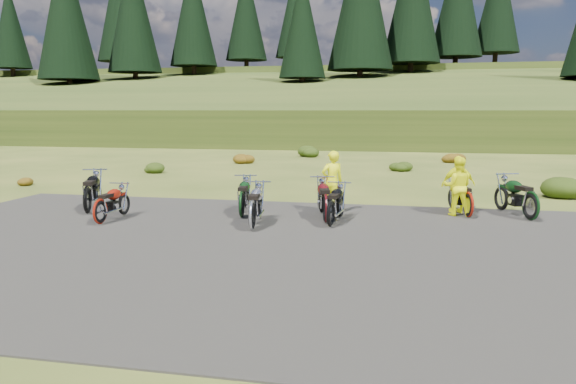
% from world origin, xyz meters
% --- Properties ---
extents(ground, '(300.00, 300.00, 0.00)m').
position_xyz_m(ground, '(0.00, 0.00, 0.00)').
color(ground, '#384A18').
rests_on(ground, ground).
extents(gravel_pad, '(20.00, 12.00, 0.04)m').
position_xyz_m(gravel_pad, '(0.00, -2.00, 0.00)').
color(gravel_pad, black).
rests_on(gravel_pad, ground).
extents(hill_slope, '(300.00, 45.97, 9.37)m').
position_xyz_m(hill_slope, '(0.00, 50.00, 0.00)').
color(hill_slope, '#2B3E14').
rests_on(hill_slope, ground).
extents(hill_plateau, '(300.00, 90.00, 9.17)m').
position_xyz_m(hill_plateau, '(0.00, 110.00, 0.00)').
color(hill_plateau, '#2B3E14').
rests_on(hill_plateau, ground).
extents(conifer_13, '(5.72, 5.72, 15.00)m').
position_xyz_m(conifer_13, '(-57.00, 64.00, 15.86)').
color(conifer_13, black).
rests_on(conifer_13, ground).
extents(conifer_14, '(5.28, 5.28, 14.00)m').
position_xyz_m(conifer_14, '(-51.00, 70.00, 16.55)').
color(conifer_14, black).
rests_on(conifer_14, ground).
extents(conifer_15, '(7.92, 7.92, 20.00)m').
position_xyz_m(conifer_15, '(-45.00, 76.00, 20.16)').
color(conifer_15, black).
rests_on(conifer_15, ground).
extents(conifer_16, '(7.48, 7.48, 19.00)m').
position_xyz_m(conifer_16, '(-39.00, 51.00, 15.28)').
color(conifer_16, black).
rests_on(conifer_16, ground).
extents(conifer_17, '(7.04, 7.04, 18.00)m').
position_xyz_m(conifer_17, '(-33.00, 57.00, 15.97)').
color(conifer_17, black).
rests_on(conifer_17, ground).
extents(conifer_18, '(6.60, 6.60, 17.00)m').
position_xyz_m(conifer_18, '(-27.00, 63.00, 16.66)').
color(conifer_18, black).
rests_on(conifer_18, ground).
extents(conifer_19, '(6.16, 6.16, 16.00)m').
position_xyz_m(conifer_19, '(-21.00, 69.00, 17.36)').
color(conifer_19, black).
rests_on(conifer_19, ground).
extents(conifer_20, '(5.72, 5.72, 15.00)m').
position_xyz_m(conifer_20, '(-15.00, 75.00, 17.65)').
color(conifer_20, black).
rests_on(conifer_20, ground).
extents(conifer_21, '(5.28, 5.28, 14.00)m').
position_xyz_m(conifer_21, '(-9.00, 50.00, 12.56)').
color(conifer_21, black).
rests_on(conifer_21, ground).
extents(shrub_0, '(0.77, 0.77, 0.45)m').
position_xyz_m(shrub_0, '(-12.00, 6.00, 0.23)').
color(shrub_0, brown).
rests_on(shrub_0, ground).
extents(shrub_1, '(1.03, 1.03, 0.61)m').
position_xyz_m(shrub_1, '(-9.10, 11.30, 0.31)').
color(shrub_1, '#21330C').
rests_on(shrub_1, ground).
extents(shrub_2, '(1.30, 1.30, 0.77)m').
position_xyz_m(shrub_2, '(-6.20, 16.60, 0.38)').
color(shrub_2, brown).
rests_on(shrub_2, ground).
extents(shrub_3, '(1.56, 1.56, 0.92)m').
position_xyz_m(shrub_3, '(-3.30, 21.90, 0.46)').
color(shrub_3, '#21330C').
rests_on(shrub_3, ground).
extents(shrub_4, '(0.77, 0.77, 0.45)m').
position_xyz_m(shrub_4, '(-0.40, 9.20, 0.23)').
color(shrub_4, brown).
rests_on(shrub_4, ground).
extents(shrub_5, '(1.03, 1.03, 0.61)m').
position_xyz_m(shrub_5, '(2.50, 14.50, 0.31)').
color(shrub_5, '#21330C').
rests_on(shrub_5, ground).
extents(shrub_6, '(1.30, 1.30, 0.77)m').
position_xyz_m(shrub_6, '(5.40, 19.80, 0.38)').
color(shrub_6, brown).
rests_on(shrub_6, ground).
extents(shrub_7, '(1.56, 1.56, 0.92)m').
position_xyz_m(shrub_7, '(8.30, 7.10, 0.46)').
color(shrub_7, '#21330C').
rests_on(shrub_7, ground).
extents(motorcycle_0, '(1.48, 2.40, 1.19)m').
position_xyz_m(motorcycle_0, '(-6.17, 0.78, 0.00)').
color(motorcycle_0, black).
rests_on(motorcycle_0, ground).
extents(motorcycle_1, '(0.64, 1.88, 0.98)m').
position_xyz_m(motorcycle_1, '(-5.01, -0.51, 0.00)').
color(motorcycle_1, maroon).
rests_on(motorcycle_1, ground).
extents(motorcycle_2, '(1.05, 2.16, 1.09)m').
position_xyz_m(motorcycle_2, '(-1.64, 1.12, 0.00)').
color(motorcycle_2, black).
rests_on(motorcycle_2, ground).
extents(motorcycle_3, '(0.97, 2.19, 1.11)m').
position_xyz_m(motorcycle_3, '(-0.92, -0.41, 0.00)').
color(motorcycle_3, silver).
rests_on(motorcycle_3, ground).
extents(motorcycle_4, '(1.18, 2.26, 1.13)m').
position_xyz_m(motorcycle_4, '(0.75, 0.86, 0.00)').
color(motorcycle_4, '#480C0F').
rests_on(motorcycle_4, ground).
extents(motorcycle_5, '(0.82, 2.05, 1.05)m').
position_xyz_m(motorcycle_5, '(0.94, 0.39, 0.00)').
color(motorcycle_5, black).
rests_on(motorcycle_5, ground).
extents(motorcycle_6, '(1.14, 2.11, 1.05)m').
position_xyz_m(motorcycle_6, '(4.53, 2.44, 0.00)').
color(motorcycle_6, maroon).
rests_on(motorcycle_6, ground).
extents(motorcycle_7, '(1.50, 2.36, 1.17)m').
position_xyz_m(motorcycle_7, '(6.13, 2.33, 0.00)').
color(motorcycle_7, black).
rests_on(motorcycle_7, ground).
extents(person_middle, '(0.78, 0.69, 1.80)m').
position_xyz_m(person_middle, '(0.71, 2.43, 0.90)').
color(person_middle, '#E2E80C').
rests_on(person_middle, ground).
extents(person_right_a, '(0.82, 0.65, 1.65)m').
position_xyz_m(person_right_a, '(4.23, 2.67, 0.83)').
color(person_right_a, '#E2E80C').
rests_on(person_right_a, ground).
extents(person_right_b, '(1.03, 0.62, 1.65)m').
position_xyz_m(person_right_b, '(4.29, 3.14, 0.83)').
color(person_right_b, '#E2E80C').
rests_on(person_right_b, ground).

